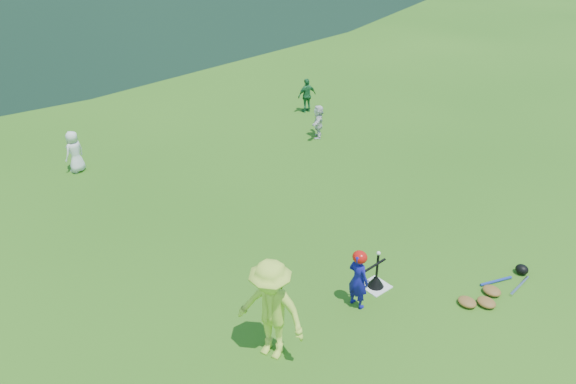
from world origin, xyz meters
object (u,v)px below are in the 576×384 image
at_px(fielder_a, 75,152).
at_px(fielder_c, 307,95).
at_px(home_plate, 375,286).
at_px(adult_coach, 271,310).
at_px(batting_tee, 376,281).
at_px(batter_child, 358,280).
at_px(fielder_d, 318,121).
at_px(equipment_pile, 493,291).

relative_size(fielder_a, fielder_c, 0.99).
height_order(home_plate, adult_coach, adult_coach).
bearing_deg(fielder_c, batting_tee, 65.49).
distance_m(adult_coach, fielder_a, 8.11).
bearing_deg(batting_tee, batter_child, -168.32).
bearing_deg(fielder_d, batting_tee, 13.57).
bearing_deg(batting_tee, fielder_d, 56.56).
xyz_separation_m(fielder_c, fielder_d, (-1.09, -1.74, -0.06)).
bearing_deg(fielder_d, equipment_pile, 29.07).
distance_m(adult_coach, equipment_pile, 4.23).
relative_size(batter_child, fielder_d, 1.13).
bearing_deg(batter_child, batting_tee, -82.36).
height_order(adult_coach, batting_tee, adult_coach).
relative_size(fielder_c, equipment_pile, 0.61).
distance_m(batter_child, fielder_a, 8.33).
relative_size(fielder_c, fielder_d, 1.13).
bearing_deg(fielder_c, home_plate, 65.49).
xyz_separation_m(fielder_c, batting_tee, (-4.88, -7.47, -0.42)).
distance_m(fielder_c, fielder_d, 2.06).
relative_size(home_plate, equipment_pile, 0.25).
height_order(fielder_c, batting_tee, fielder_c).
height_order(fielder_a, equipment_pile, fielder_a).
bearing_deg(batting_tee, home_plate, 0.00).
bearing_deg(fielder_a, adult_coach, 68.52).
xyz_separation_m(home_plate, fielder_c, (4.88, 7.47, 0.53)).
height_order(adult_coach, fielder_a, adult_coach).
height_order(fielder_d, equipment_pile, fielder_d).
bearing_deg(adult_coach, equipment_pile, 49.13).
bearing_deg(home_plate, fielder_d, 56.56).
relative_size(batter_child, fielder_a, 1.01).
xyz_separation_m(batting_tee, equipment_pile, (1.45, -1.47, -0.06)).
height_order(home_plate, batter_child, batter_child).
distance_m(fielder_a, batting_tee, 8.37).
bearing_deg(adult_coach, fielder_a, 157.81).
distance_m(batter_child, equipment_pile, 2.52).
height_order(fielder_d, batting_tee, fielder_d).
height_order(home_plate, fielder_c, fielder_c).
xyz_separation_m(fielder_a, equipment_pile, (3.83, -9.48, -0.47)).
bearing_deg(batting_tee, adult_coach, -177.84).
bearing_deg(equipment_pile, home_plate, 134.72).
xyz_separation_m(batter_child, fielder_a, (-1.75, 8.14, -0.01)).
bearing_deg(fielder_d, fielder_c, -165.14).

